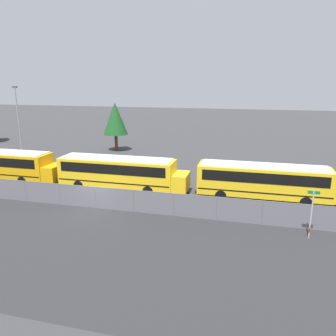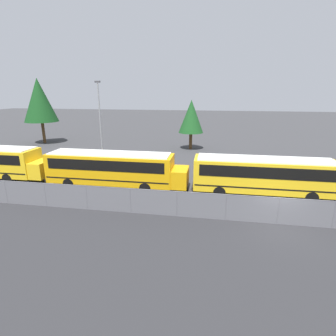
% 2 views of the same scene
% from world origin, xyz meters
% --- Properties ---
extents(ground_plane, '(200.00, 200.00, 0.00)m').
position_xyz_m(ground_plane, '(0.00, 0.00, 0.00)').
color(ground_plane, '#38383A').
extents(road_strip, '(108.65, 12.00, 0.01)m').
position_xyz_m(road_strip, '(0.00, -6.00, 0.00)').
color(road_strip, '#2B2B2D').
rests_on(road_strip, ground_plane).
extents(fence, '(74.72, 0.07, 1.76)m').
position_xyz_m(fence, '(0.00, -0.00, 0.90)').
color(fence, '#9EA0A5').
rests_on(fence, ground_plane).
extents(school_bus_1, '(11.94, 2.50, 2.97)m').
position_xyz_m(school_bus_1, '(-12.24, 4.56, 1.77)').
color(school_bus_1, '#EDA80F').
rests_on(school_bus_1, ground_plane).
extents(school_bus_2, '(11.94, 2.50, 2.97)m').
position_xyz_m(school_bus_2, '(0.10, 4.70, 1.77)').
color(school_bus_2, yellow).
rests_on(school_bus_2, ground_plane).
extents(school_bus_3, '(11.94, 2.50, 2.97)m').
position_xyz_m(school_bus_3, '(12.81, 5.09, 1.77)').
color(school_bus_3, yellow).
rests_on(school_bus_3, ground_plane).
extents(street_sign, '(0.70, 0.09, 3.18)m').
position_xyz_m(street_sign, '(15.28, -1.38, 1.68)').
color(street_sign, '#B7B7BC').
rests_on(street_sign, ground_plane).
extents(light_pole, '(0.60, 0.24, 9.01)m').
position_xyz_m(light_pole, '(-17.23, 13.87, 4.89)').
color(light_pole, gray).
rests_on(light_pole, ground_plane).
extents(tree_3, '(3.42, 3.42, 6.78)m').
position_xyz_m(tree_3, '(-7.12, 21.04, 4.53)').
color(tree_3, '#51381E').
rests_on(tree_3, ground_plane).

